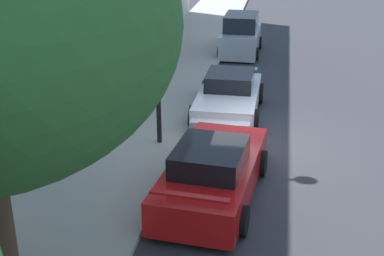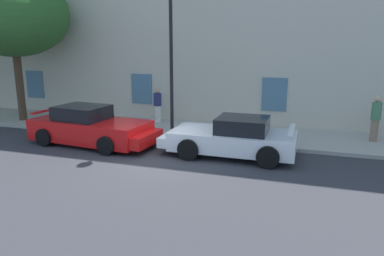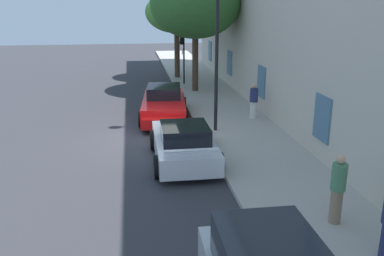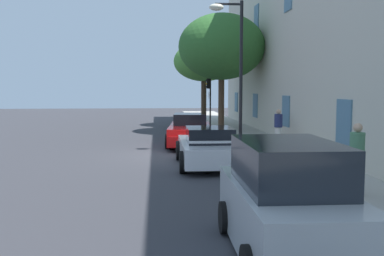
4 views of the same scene
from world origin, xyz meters
name	(u,v)px [view 2 (image 2 of 4)]	position (x,y,z in m)	size (l,w,h in m)	color
ground_plane	(159,158)	(0.00, 0.00, 0.00)	(80.00, 80.00, 0.00)	#333338
sidewalk	(193,131)	(0.00, 3.90, 0.07)	(60.00, 3.45, 0.14)	#A8A399
sportscar_red_lead	(94,128)	(-3.08, 0.89, 0.64)	(5.19, 2.49, 1.48)	red
sportscar_yellow_flank	(229,138)	(2.21, 1.12, 0.62)	(4.65, 2.19, 1.38)	white
tree_near_kerb	(12,14)	(-8.63, 3.23, 5.16)	(5.18, 5.18, 7.01)	#473323
street_lamp	(167,30)	(-0.59, 2.43, 4.35)	(0.44, 1.42, 6.16)	black
pedestrian_strolling	(376,118)	(7.24, 4.17, 1.04)	(0.50, 0.50, 1.75)	#8C7259
pedestrian_bystander	(158,105)	(-2.12, 4.91, 0.96)	(0.53, 0.53, 1.61)	silver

